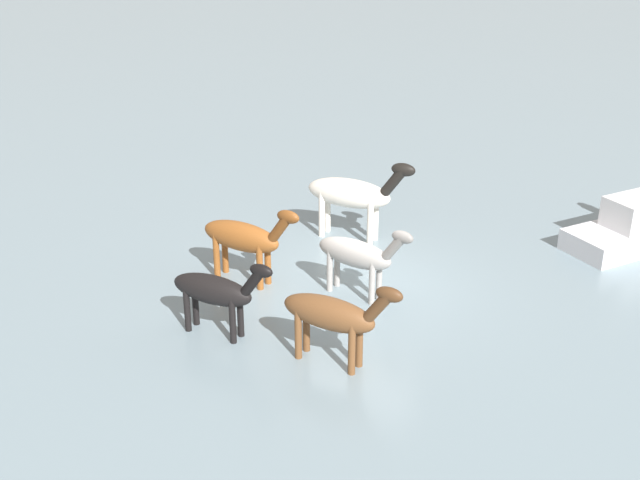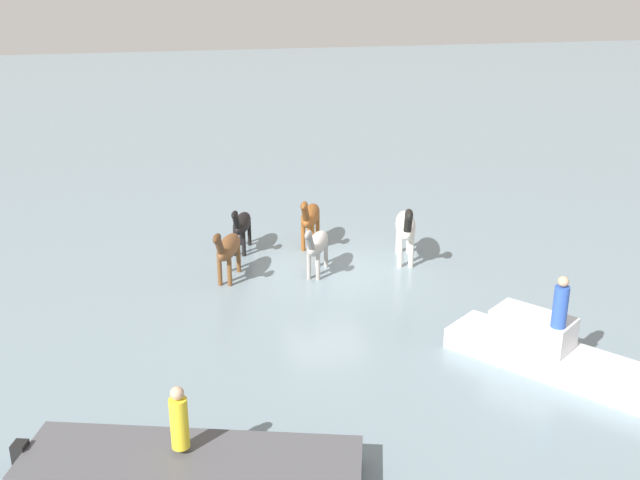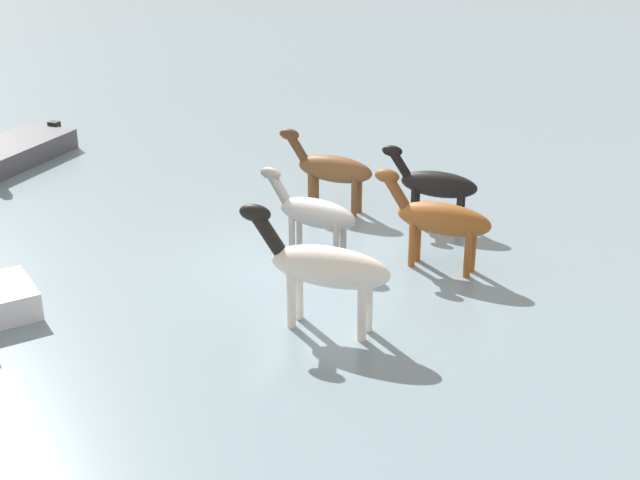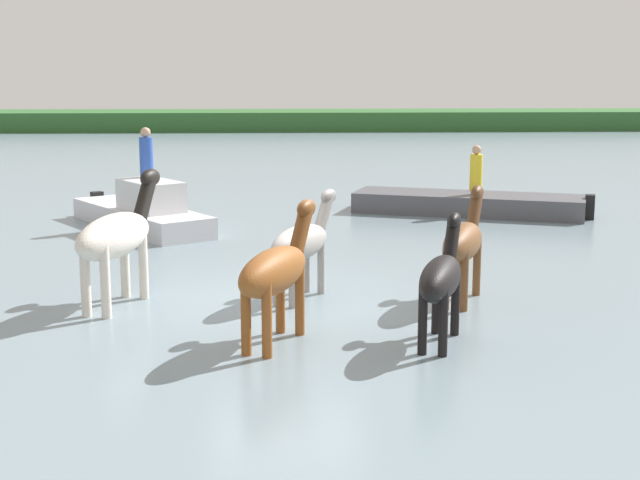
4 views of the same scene
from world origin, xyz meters
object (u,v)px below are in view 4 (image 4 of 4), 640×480
(horse_pinto_flank, at_px, (441,278))
(horse_dun_straggler, at_px, (464,242))
(horse_gray_outer, at_px, (302,243))
(person_watcher_seated, at_px, (146,154))
(horse_mid_herd, at_px, (276,271))
(boat_tender_starboard, at_px, (469,207))
(horse_chestnut_trailing, at_px, (117,236))
(boat_launch_far, at_px, (142,215))
(person_helmsman_aft, at_px, (476,170))

(horse_pinto_flank, relative_size, horse_dun_straggler, 0.95)
(horse_gray_outer, distance_m, person_watcher_seated, 8.00)
(horse_pinto_flank, height_order, person_watcher_seated, person_watcher_seated)
(horse_mid_herd, bearing_deg, boat_tender_starboard, -0.50)
(horse_chestnut_trailing, distance_m, boat_launch_far, 7.25)
(horse_mid_herd, bearing_deg, horse_chestnut_trailing, 74.07)
(horse_gray_outer, distance_m, horse_dun_straggler, 2.63)
(horse_pinto_flank, distance_m, boat_tender_starboard, 11.59)
(person_helmsman_aft, bearing_deg, horse_dun_straggler, -103.68)
(boat_tender_starboard, height_order, boat_launch_far, boat_launch_far)
(horse_pinto_flank, relative_size, boat_launch_far, 0.44)
(horse_chestnut_trailing, xyz_separation_m, person_helmsman_aft, (7.68, 8.84, 0.04))
(horse_pinto_flank, bearing_deg, horse_dun_straggler, 1.14)
(horse_chestnut_trailing, bearing_deg, horse_mid_herd, -111.43)
(horse_gray_outer, height_order, person_helmsman_aft, person_helmsman_aft)
(horse_mid_herd, bearing_deg, person_watcher_seated, 41.96)
(horse_mid_herd, distance_m, boat_launch_far, 9.83)
(boat_launch_far, height_order, person_helmsman_aft, person_helmsman_aft)
(boat_tender_starboard, height_order, person_helmsman_aft, person_helmsman_aft)
(horse_pinto_flank, bearing_deg, horse_gray_outer, 56.21)
(boat_tender_starboard, bearing_deg, horse_gray_outer, 81.65)
(boat_tender_starboard, bearing_deg, horse_pinto_flank, 95.70)
(horse_chestnut_trailing, relative_size, person_helmsman_aft, 2.22)
(horse_dun_straggler, bearing_deg, boat_launch_far, 64.32)
(horse_gray_outer, xyz_separation_m, boat_tender_starboard, (4.63, 8.70, -0.75))
(horse_dun_straggler, height_order, horse_mid_herd, horse_mid_herd)
(horse_mid_herd, relative_size, boat_tender_starboard, 0.38)
(horse_dun_straggler, bearing_deg, horse_gray_outer, 107.22)
(horse_dun_straggler, distance_m, horse_mid_herd, 3.71)
(horse_chestnut_trailing, bearing_deg, horse_dun_straggler, -71.07)
(horse_gray_outer, bearing_deg, horse_chestnut_trailing, 125.02)
(horse_chestnut_trailing, relative_size, horse_mid_herd, 1.14)
(person_helmsman_aft, bearing_deg, horse_gray_outer, -119.14)
(horse_chestnut_trailing, height_order, boat_launch_far, horse_chestnut_trailing)
(horse_gray_outer, height_order, horse_mid_herd, horse_mid_herd)
(horse_mid_herd, bearing_deg, person_helmsman_aft, -1.36)
(horse_dun_straggler, bearing_deg, horse_mid_herd, 148.45)
(horse_dun_straggler, height_order, person_watcher_seated, person_watcher_seated)
(horse_gray_outer, xyz_separation_m, horse_dun_straggler, (2.61, -0.27, 0.04))
(horse_pinto_flank, height_order, person_helmsman_aft, person_helmsman_aft)
(horse_chestnut_trailing, distance_m, horse_mid_herd, 3.28)
(horse_chestnut_trailing, bearing_deg, horse_gray_outer, -65.41)
(person_watcher_seated, bearing_deg, horse_pinto_flank, -60.94)
(horse_gray_outer, xyz_separation_m, boat_launch_far, (-3.63, 6.85, -0.62))
(horse_chestnut_trailing, xyz_separation_m, boat_tender_starboard, (7.56, 9.02, -0.95))
(boat_launch_far, relative_size, person_helmsman_aft, 4.08)
(horse_mid_herd, xyz_separation_m, boat_launch_far, (-3.21, 9.27, -0.70))
(boat_launch_far, distance_m, person_helmsman_aft, 8.59)
(horse_chestnut_trailing, xyz_separation_m, boat_launch_far, (-0.70, 7.17, -0.82))
(person_watcher_seated, bearing_deg, horse_gray_outer, -63.70)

